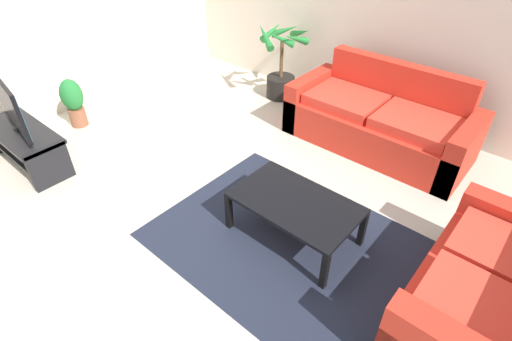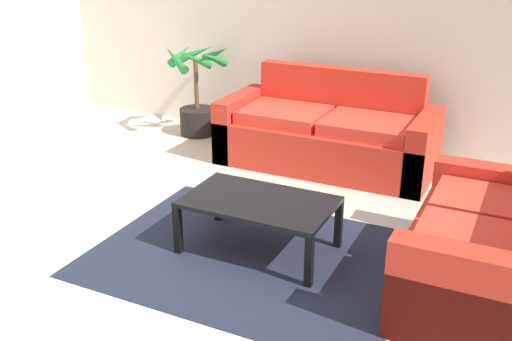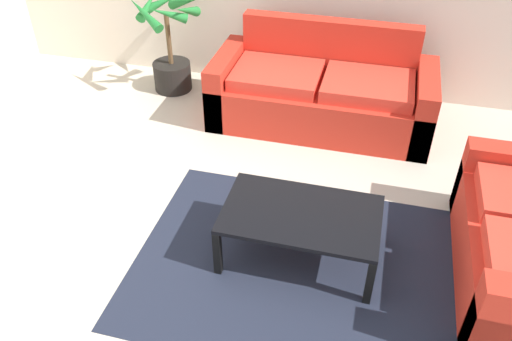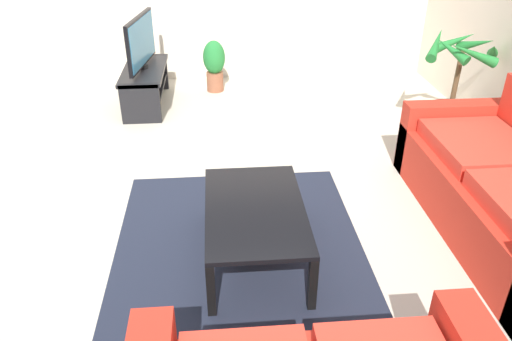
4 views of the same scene
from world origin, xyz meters
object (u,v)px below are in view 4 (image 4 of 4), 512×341
at_px(potted_plant_small, 214,64).
at_px(coffee_table, 255,213).
at_px(tv, 141,41).
at_px(potted_palm, 454,95).
at_px(tv_stand, 145,81).

bearing_deg(potted_plant_small, coffee_table, 4.02).
distance_m(tv, potted_plant_small, 0.96).
height_order(tv, coffee_table, tv).
height_order(tv, potted_plant_small, tv).
distance_m(tv, potted_palm, 3.29).
relative_size(tv, potted_palm, 0.91).
relative_size(potted_palm, potted_plant_small, 1.67).
distance_m(coffee_table, potted_palm, 2.75).
relative_size(tv, coffee_table, 0.89).
xyz_separation_m(tv, potted_plant_small, (-0.39, 0.78, -0.39)).
bearing_deg(tv_stand, potted_plant_small, 116.64).
xyz_separation_m(potted_palm, potted_plant_small, (-1.44, -2.32, -0.07)).
height_order(tv_stand, potted_plant_small, potted_plant_small).
bearing_deg(potted_plant_small, potted_palm, 58.14).
bearing_deg(tv, potted_plant_small, 116.76).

